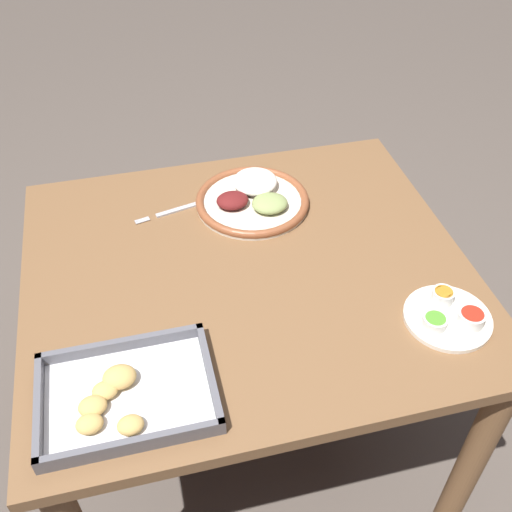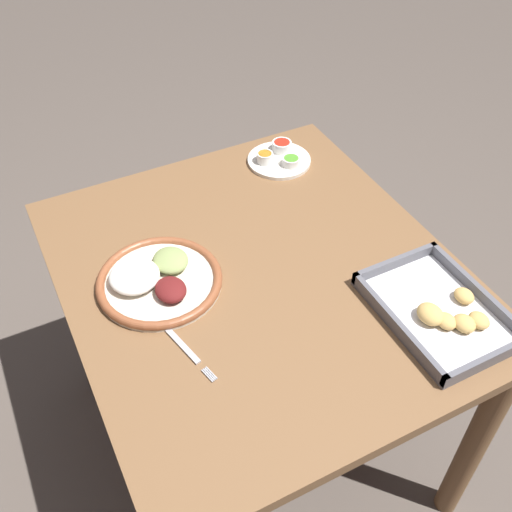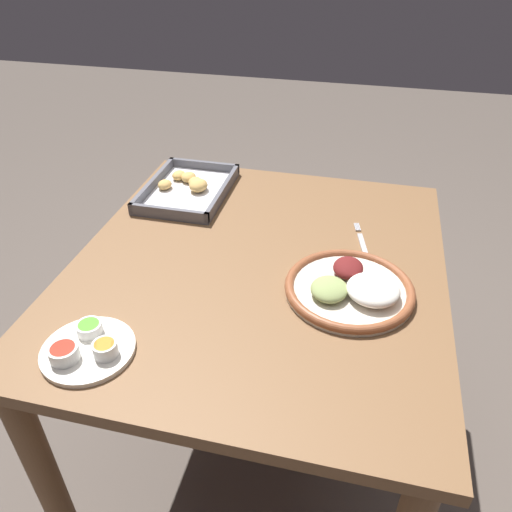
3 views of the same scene
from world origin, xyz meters
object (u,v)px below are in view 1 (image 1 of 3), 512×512
Objects in this scene: dinner_plate at (253,198)px; baking_tray at (123,395)px; fork at (178,210)px; saucer_plate at (449,315)px.

baking_tray is (0.35, 0.49, -0.00)m from dinner_plate.
fork is 0.62× the size of baking_tray.
saucer_plate is 0.64m from baking_tray.
saucer_plate is (-0.29, 0.46, -0.00)m from dinner_plate.
dinner_plate reaches higher than saucer_plate.
saucer_plate is at bearing 121.99° from dinner_plate.
baking_tray is (0.64, 0.03, 0.00)m from saucer_plate.
dinner_plate is 0.54m from saucer_plate.
baking_tray is at bearing 58.45° from fork.
dinner_plate is at bearing -125.58° from baking_tray.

